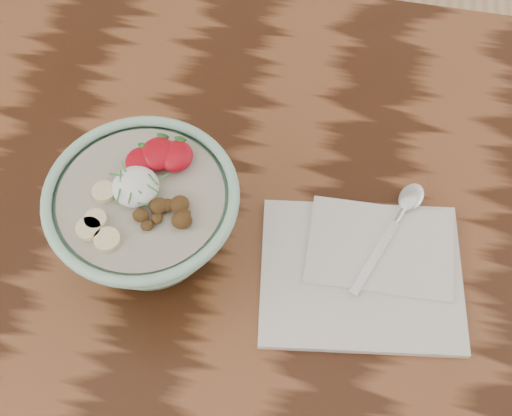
{
  "coord_description": "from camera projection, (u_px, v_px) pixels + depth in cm",
  "views": [
    {
      "loc": [
        16.72,
        -37.03,
        149.66
      ],
      "look_at": [
        9.7,
        -0.9,
        87.22
      ],
      "focal_mm": 50.0,
      "sensor_mm": 36.0,
      "label": 1
    }
  ],
  "objects": [
    {
      "name": "table",
      "position": [
        184.0,
        274.0,
        0.92
      ],
      "size": [
        160.0,
        90.0,
        75.0
      ],
      "color": "#361A0D",
      "rests_on": "ground"
    },
    {
      "name": "napkin",
      "position": [
        365.0,
        269.0,
        0.82
      ],
      "size": [
        25.36,
        21.63,
        1.41
      ],
      "rotation": [
        0.0,
        0.0,
        0.14
      ],
      "color": "silver",
      "rests_on": "table"
    },
    {
      "name": "spoon",
      "position": [
        402.0,
        212.0,
        0.84
      ],
      "size": [
        7.92,
        16.51,
        0.89
      ],
      "rotation": [
        0.0,
        0.0,
        -0.37
      ],
      "color": "silver",
      "rests_on": "napkin"
    },
    {
      "name": "breakfast_bowl",
      "position": [
        146.0,
        216.0,
        0.78
      ],
      "size": [
        20.8,
        20.8,
        13.52
      ],
      "rotation": [
        0.0,
        0.0,
        -0.4
      ],
      "color": "#97CBAE",
      "rests_on": "table"
    }
  ]
}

